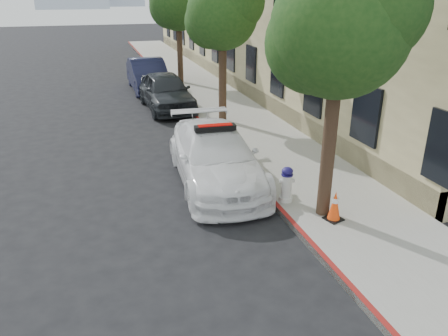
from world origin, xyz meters
name	(u,v)px	position (x,y,z in m)	size (l,w,h in m)	color
ground	(182,198)	(0.00, 0.00, 0.00)	(120.00, 120.00, 0.00)	black
sidewalk	(212,98)	(3.60, 10.00, 0.07)	(3.20, 50.00, 0.15)	gray
curb_strip	(181,101)	(2.06, 10.00, 0.07)	(0.12, 50.00, 0.15)	maroon
tree_near	(342,27)	(2.93, -2.01, 4.27)	(2.92, 2.82, 5.62)	black
tree_mid	(223,13)	(2.93, 5.99, 4.16)	(2.77, 2.64, 5.43)	black
tree_far	(179,1)	(2.93, 13.99, 4.39)	(3.10, 3.00, 5.81)	black
police_car	(215,156)	(1.10, 0.74, 0.75)	(2.44, 5.31, 1.65)	white
parked_car_mid	(166,91)	(1.20, 8.96, 0.80)	(1.89, 4.70, 1.60)	#202328
parked_car_far	(148,75)	(0.97, 13.00, 0.81)	(1.71, 4.91, 1.62)	black
fire_hydrant	(287,184)	(2.35, -1.16, 0.58)	(0.37, 0.34, 0.88)	silver
traffic_cone	(335,206)	(2.98, -2.36, 0.50)	(0.45, 0.45, 0.70)	black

